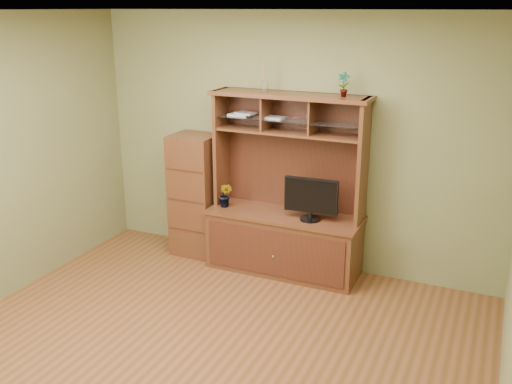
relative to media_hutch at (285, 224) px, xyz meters
The scene contains 8 objects.
room 1.92m from the media_hutch, 91.03° to the right, with size 4.54×4.04×2.74m.
media_hutch is the anchor object (origin of this frame).
monitor 0.48m from the media_hutch, 15.20° to the right, with size 0.56×0.21×0.44m.
orchid_plant 0.72m from the media_hutch, behind, with size 0.15×0.12×0.27m, color #32571D.
top_plant 1.59m from the media_hutch, ahead, with size 0.12×0.08×0.24m, color #385F21.
reed_diffuser 1.52m from the media_hutch, 164.38° to the left, with size 0.06×0.06×0.31m.
magazines 1.20m from the media_hutch, 169.33° to the left, with size 0.62×0.19×0.04m.
side_cabinet 1.11m from the media_hutch, behind, with size 0.50×0.45×1.39m.
Camera 1 is at (2.06, -3.55, 2.72)m, focal length 40.00 mm.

